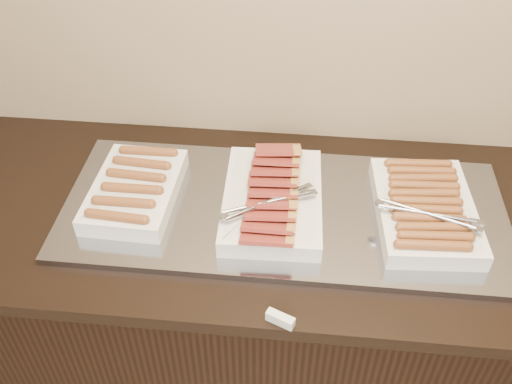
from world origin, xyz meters
TOP-DOWN VIEW (x-y plane):
  - counter at (0.00, 2.13)m, footprint 2.06×0.76m
  - warming_tray at (0.03, 2.13)m, footprint 1.20×0.50m
  - dish_left at (-0.38, 2.13)m, footprint 0.23×0.34m
  - dish_center at (-0.00, 2.13)m, footprint 0.28×0.41m
  - dish_right at (0.40, 2.13)m, footprint 0.28×0.39m
  - label_holder at (0.04, 1.77)m, footprint 0.07×0.04m

SIDE VIEW (x-z plane):
  - counter at x=0.00m, z-range 0.00..0.90m
  - warming_tray at x=0.03m, z-range 0.90..0.92m
  - label_holder at x=0.04m, z-range 0.90..0.93m
  - dish_left at x=-0.38m, z-range 0.91..0.98m
  - dish_center at x=0.00m, z-range 0.91..1.00m
  - dish_right at x=0.40m, z-range 0.91..0.99m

